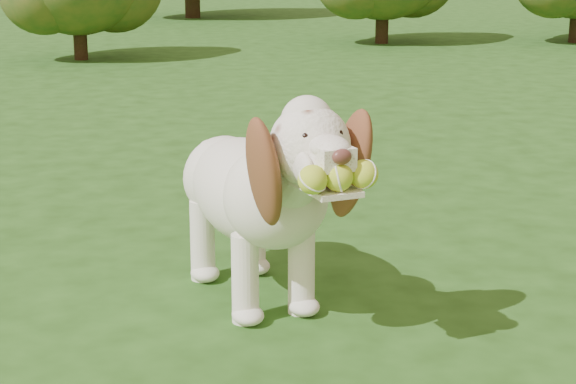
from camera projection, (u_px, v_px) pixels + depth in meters
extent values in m
plane|color=#1F4212|center=(258.00, 344.00, 3.19)|extent=(80.00, 80.00, 0.00)
ellipsoid|color=white|center=(248.00, 190.00, 3.53)|extent=(0.52, 0.77, 0.37)
ellipsoid|color=white|center=(276.00, 197.00, 3.28)|extent=(0.44, 0.44, 0.36)
ellipsoid|color=white|center=(225.00, 178.00, 3.75)|extent=(0.40, 0.40, 0.33)
cylinder|color=white|center=(292.00, 179.00, 3.13)|extent=(0.25, 0.32, 0.28)
sphere|color=white|center=(310.00, 145.00, 2.97)|extent=(0.31, 0.31, 0.26)
sphere|color=white|center=(307.00, 122.00, 2.97)|extent=(0.20, 0.20, 0.17)
cube|color=white|center=(330.00, 156.00, 2.84)|extent=(0.14, 0.17, 0.07)
ellipsoid|color=#592D28|center=(342.00, 157.00, 2.77)|extent=(0.07, 0.05, 0.05)
cube|color=white|center=(332.00, 191.00, 2.86)|extent=(0.17, 0.19, 0.02)
ellipsoid|color=brown|center=(264.00, 172.00, 2.94)|extent=(0.18, 0.27, 0.39)
ellipsoid|color=brown|center=(351.00, 164.00, 3.06)|extent=(0.19, 0.24, 0.39)
cylinder|color=white|center=(213.00, 159.00, 3.87)|extent=(0.10, 0.19, 0.14)
cylinder|color=white|center=(245.00, 278.00, 3.33)|extent=(0.12, 0.12, 0.32)
cylinder|color=white|center=(301.00, 270.00, 3.41)|extent=(0.12, 0.12, 0.32)
cylinder|color=white|center=(203.00, 240.00, 3.75)|extent=(0.12, 0.12, 0.32)
cylinder|color=white|center=(254.00, 234.00, 3.83)|extent=(0.12, 0.12, 0.32)
sphere|color=#E5EE3F|center=(312.00, 180.00, 2.77)|extent=(0.11, 0.11, 0.09)
sphere|color=#E5EE3F|center=(338.00, 177.00, 2.81)|extent=(0.11, 0.11, 0.09)
sphere|color=#E5EE3F|center=(364.00, 174.00, 2.84)|extent=(0.11, 0.11, 0.09)
cylinder|color=#382314|center=(382.00, 22.00, 11.92)|extent=(0.16, 0.16, 0.52)
cylinder|color=#382314|center=(576.00, 21.00, 12.02)|extent=(0.16, 0.16, 0.53)
cylinder|color=#382314|center=(80.00, 38.00, 10.36)|extent=(0.15, 0.15, 0.47)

